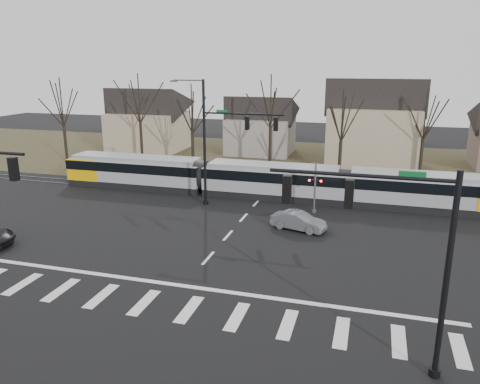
# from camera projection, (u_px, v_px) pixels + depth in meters

# --- Properties ---
(ground) EXTENTS (140.00, 140.00, 0.00)m
(ground) POSITION_uv_depth(u_px,v_px,m) (196.00, 272.00, 26.51)
(ground) COLOR black
(grass_verge) EXTENTS (140.00, 28.00, 0.01)m
(grass_verge) POSITION_uv_depth(u_px,v_px,m) (293.00, 161.00, 56.12)
(grass_verge) COLOR #38331E
(grass_verge) RESTS_ON ground
(crosswalk) EXTENTS (27.00, 2.60, 0.01)m
(crosswalk) POSITION_uv_depth(u_px,v_px,m) (166.00, 306.00, 22.80)
(crosswalk) COLOR silver
(crosswalk) RESTS_ON ground
(stop_line) EXTENTS (28.00, 0.35, 0.01)m
(stop_line) POSITION_uv_depth(u_px,v_px,m) (184.00, 286.00, 24.84)
(stop_line) COLOR silver
(stop_line) RESTS_ON ground
(lane_dashes) EXTENTS (0.18, 30.00, 0.01)m
(lane_dashes) POSITION_uv_depth(u_px,v_px,m) (262.00, 197.00, 41.31)
(lane_dashes) COLOR silver
(lane_dashes) RESTS_ON ground
(rail_pair) EXTENTS (90.00, 1.52, 0.06)m
(rail_pair) POSITION_uv_depth(u_px,v_px,m) (261.00, 197.00, 41.12)
(rail_pair) COLOR #59595E
(rail_pair) RESTS_ON ground
(tram) EXTENTS (39.12, 2.90, 2.97)m
(tram) POSITION_uv_depth(u_px,v_px,m) (271.00, 180.00, 40.67)
(tram) COLOR gray
(tram) RESTS_ON ground
(sedan) EXTENTS (3.24, 4.55, 1.28)m
(sedan) POSITION_uv_depth(u_px,v_px,m) (298.00, 221.00, 33.03)
(sedan) COLOR slate
(sedan) RESTS_ON ground
(signal_pole_near_right) EXTENTS (6.72, 0.44, 8.00)m
(signal_pole_near_right) POSITION_uv_depth(u_px,v_px,m) (394.00, 243.00, 16.87)
(signal_pole_near_right) COLOR black
(signal_pole_near_right) RESTS_ON ground
(signal_pole_far) EXTENTS (9.28, 0.44, 10.20)m
(signal_pole_far) POSITION_uv_depth(u_px,v_px,m) (223.00, 137.00, 37.19)
(signal_pole_far) COLOR black
(signal_pole_far) RESTS_ON ground
(rail_crossing_signal) EXTENTS (1.08, 0.36, 4.00)m
(rail_crossing_signal) POSITION_uv_depth(u_px,v_px,m) (315.00, 189.00, 36.51)
(rail_crossing_signal) COLOR #59595B
(rail_crossing_signal) RESTS_ON ground
(tree_row) EXTENTS (59.20, 7.20, 10.00)m
(tree_row) POSITION_uv_depth(u_px,v_px,m) (304.00, 126.00, 48.70)
(tree_row) COLOR black
(tree_row) RESTS_ON ground
(house_a) EXTENTS (9.72, 8.64, 8.60)m
(house_a) POSITION_uv_depth(u_px,v_px,m) (148.00, 117.00, 62.11)
(house_a) COLOR tan
(house_a) RESTS_ON ground
(house_b) EXTENTS (8.64, 7.56, 7.65)m
(house_b) POSITION_uv_depth(u_px,v_px,m) (261.00, 123.00, 60.10)
(house_b) COLOR gray
(house_b) RESTS_ON ground
(house_c) EXTENTS (10.80, 8.64, 10.10)m
(house_c) POSITION_uv_depth(u_px,v_px,m) (374.00, 119.00, 53.25)
(house_c) COLOR tan
(house_c) RESTS_ON ground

